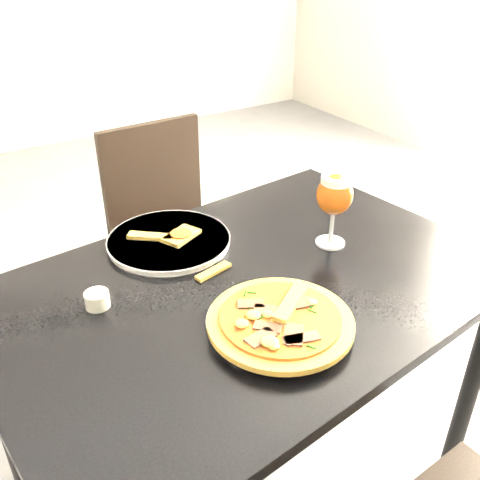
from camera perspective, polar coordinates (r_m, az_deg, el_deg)
ground at (r=2.06m, az=0.61°, el=-15.20°), size 6.00×6.00×0.00m
dining_table at (r=1.31m, az=1.06°, el=-7.71°), size 1.28×0.92×0.75m
chair_far at (r=2.00m, az=-7.33°, el=0.53°), size 0.42×0.42×0.88m
plate_main at (r=1.13m, az=3.81°, el=-8.78°), size 0.36×0.36×0.02m
pizza at (r=1.11m, az=4.34°, el=-8.47°), size 0.30×0.30×0.03m
plate_second at (r=1.42m, az=-7.58°, el=-0.08°), size 0.35×0.35×0.02m
crust_scraps at (r=1.41m, az=-7.37°, el=0.46°), size 0.18×0.14×0.01m
loose_crust at (r=1.29m, az=-2.87°, el=-3.34°), size 0.10×0.04×0.01m
sauce_cup at (r=1.21m, az=-15.00°, el=-6.09°), size 0.05×0.05×0.04m
beer_glass at (r=1.36m, az=10.07°, el=4.73°), size 0.09×0.09×0.20m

